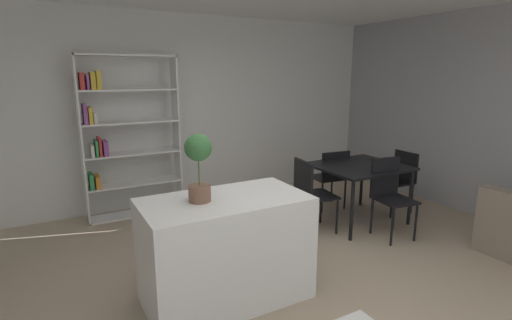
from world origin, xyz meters
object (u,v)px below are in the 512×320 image
(dining_chair_far, at_px, (331,174))
(dining_chair_near, at_px, (390,191))
(dining_table, at_px, (359,170))
(kitchen_island, at_px, (226,249))
(open_bookshelf, at_px, (122,134))
(potted_plant_on_island, at_px, (199,161))
(dining_chair_island_side, at_px, (310,189))
(dining_chair_window_side, at_px, (399,176))

(dining_chair_far, height_order, dining_chair_near, dining_chair_near)
(dining_chair_near, bearing_deg, dining_table, 99.16)
(kitchen_island, height_order, open_bookshelf, open_bookshelf)
(kitchen_island, xyz_separation_m, dining_chair_far, (2.29, 1.34, 0.07))
(potted_plant_on_island, distance_m, dining_chair_island_side, 2.02)
(potted_plant_on_island, xyz_separation_m, dining_chair_far, (2.49, 1.30, -0.73))
(open_bookshelf, relative_size, dining_chair_near, 2.30)
(dining_chair_island_side, relative_size, dining_chair_near, 0.97)
(dining_chair_far, distance_m, dining_chair_window_side, 0.95)
(open_bookshelf, bearing_deg, dining_chair_far, -23.71)
(kitchen_island, distance_m, potted_plant_on_island, 0.83)
(dining_chair_island_side, bearing_deg, dining_chair_near, -115.52)
(dining_table, bearing_deg, dining_chair_near, -88.54)
(potted_plant_on_island, xyz_separation_m, dining_chair_near, (2.52, 0.25, -0.70))
(dining_chair_near, bearing_deg, dining_chair_window_side, 41.74)
(kitchen_island, bearing_deg, dining_table, 19.38)
(kitchen_island, bearing_deg, potted_plant_on_island, 170.52)
(dining_table, xyz_separation_m, dining_chair_near, (0.01, -0.52, -0.14))
(potted_plant_on_island, relative_size, dining_chair_far, 0.64)
(open_bookshelf, relative_size, dining_chair_island_side, 2.37)
(dining_chair_far, bearing_deg, kitchen_island, 37.22)
(kitchen_island, bearing_deg, dining_chair_island_side, 28.46)
(dining_table, xyz_separation_m, dining_chair_island_side, (-0.78, 0.01, -0.15))
(open_bookshelf, bearing_deg, potted_plant_on_island, -86.17)
(kitchen_island, height_order, dining_chair_near, dining_chair_near)
(dining_chair_island_side, bearing_deg, kitchen_island, 126.94)
(open_bookshelf, distance_m, dining_chair_far, 2.97)
(dining_chair_window_side, bearing_deg, dining_chair_near, -53.87)
(dining_table, relative_size, dining_chair_far, 1.29)
(potted_plant_on_island, height_order, dining_chair_window_side, potted_plant_on_island)
(dining_table, distance_m, dining_chair_window_side, 0.80)
(dining_chair_island_side, bearing_deg, dining_chair_window_side, -82.18)
(dining_chair_window_side, bearing_deg, kitchen_island, -73.25)
(potted_plant_on_island, xyz_separation_m, open_bookshelf, (-0.17, 2.47, -0.11))
(dining_table, bearing_deg, dining_chair_window_side, -0.26)
(dining_chair_far, bearing_deg, dining_chair_window_side, 152.91)
(potted_plant_on_island, height_order, dining_chair_far, potted_plant_on_island)
(potted_plant_on_island, relative_size, dining_chair_near, 0.59)
(potted_plant_on_island, relative_size, open_bookshelf, 0.26)
(dining_chair_window_side, height_order, dining_chair_near, dining_chair_near)
(potted_plant_on_island, distance_m, dining_chair_far, 2.91)
(open_bookshelf, xyz_separation_m, dining_chair_near, (2.68, -2.22, -0.59))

